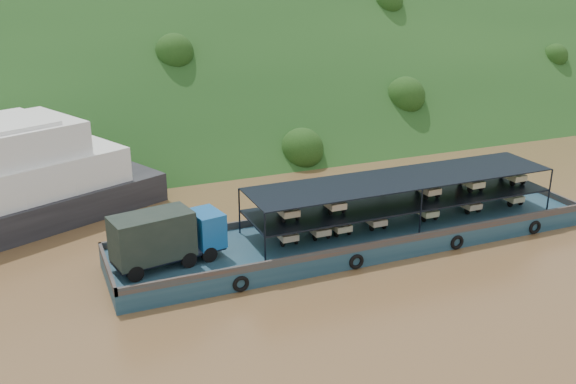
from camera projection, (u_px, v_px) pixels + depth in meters
name	position (u px, v px, depth m)	size (l,w,h in m)	color
ground	(330.00, 243.00, 46.19)	(160.00, 160.00, 0.00)	brown
hillside	(198.00, 130.00, 77.45)	(140.00, 28.00, 28.00)	#143613
cargo_barge	(341.00, 232.00, 45.10)	(35.00, 7.18, 4.75)	#133142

